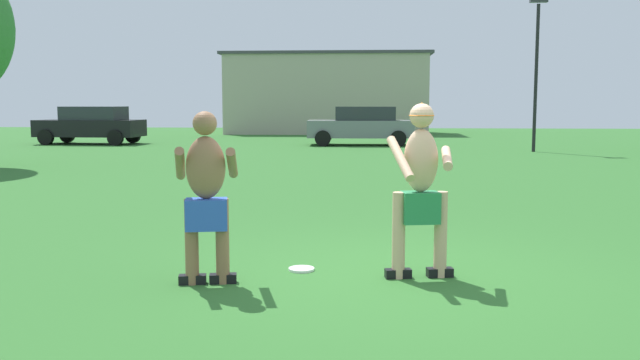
# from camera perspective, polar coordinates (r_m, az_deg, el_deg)

# --- Properties ---
(ground_plane) EXTENTS (80.00, 80.00, 0.00)m
(ground_plane) POSITION_cam_1_polar(r_m,az_deg,el_deg) (6.96, 5.89, -8.02)
(ground_plane) COLOR #2D6628
(player_with_cap) EXTENTS (0.70, 0.66, 1.75)m
(player_with_cap) POSITION_cam_1_polar(r_m,az_deg,el_deg) (6.76, 8.47, -0.16)
(player_with_cap) COLOR black
(player_with_cap) RESTS_ON ground_plane
(player_in_blue) EXTENTS (0.69, 0.64, 1.67)m
(player_in_blue) POSITION_cam_1_polar(r_m,az_deg,el_deg) (6.57, -9.56, -1.12)
(player_in_blue) COLOR black
(player_in_blue) RESTS_ON ground_plane
(frisbee) EXTENTS (0.27, 0.27, 0.03)m
(frisbee) POSITION_cam_1_polar(r_m,az_deg,el_deg) (7.15, -1.57, -7.50)
(frisbee) COLOR white
(frisbee) RESTS_ON ground_plane
(car_gray_near_post) EXTENTS (4.35, 2.13, 1.58)m
(car_gray_near_post) POSITION_cam_1_polar(r_m,az_deg,el_deg) (27.97, 3.51, 4.64)
(car_gray_near_post) COLOR slate
(car_gray_near_post) RESTS_ON ground_plane
(car_black_mid_lot) EXTENTS (4.39, 2.21, 1.58)m
(car_black_mid_lot) POSITION_cam_1_polar(r_m,az_deg,el_deg) (30.22, -18.70, 4.45)
(car_black_mid_lot) COLOR black
(car_black_mid_lot) RESTS_ON ground_plane
(lamp_post) EXTENTS (0.60, 0.24, 5.42)m
(lamp_post) POSITION_cam_1_polar(r_m,az_deg,el_deg) (25.36, 17.78, 9.85)
(lamp_post) COLOR black
(lamp_post) RESTS_ON ground_plane
(outbuilding_behind_lot) EXTENTS (11.59, 4.80, 4.51)m
(outbuilding_behind_lot) POSITION_cam_1_polar(r_m,az_deg,el_deg) (38.90, 0.62, 7.30)
(outbuilding_behind_lot) COLOR #B2A893
(outbuilding_behind_lot) RESTS_ON ground_plane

